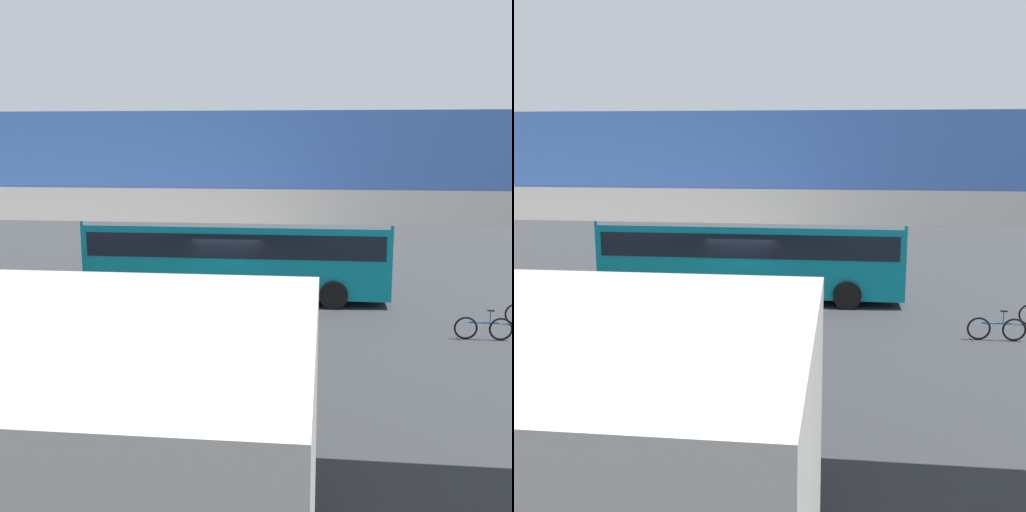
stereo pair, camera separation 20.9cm
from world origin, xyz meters
The scene contains 8 objects.
ground centered at (0.00, 0.00, 0.00)m, with size 80.00×80.00×0.00m, color #2D3033.
city_bus centered at (-0.24, -0.54, 1.88)m, with size 11.54×2.85×3.15m.
bicycle_blue centered at (-8.47, 3.86, 0.37)m, with size 1.77×0.44×0.96m.
pedestrian centered at (-0.95, 4.09, 0.89)m, with size 0.38×0.38×1.79m.
lane_dash_leftmost centered at (-4.00, -2.59, 0.00)m, with size 2.00×0.20×0.01m, color silver.
lane_dash_left centered at (0.00, -2.59, 0.00)m, with size 2.00×0.20×0.01m, color silver.
lane_dash_centre centered at (4.00, -2.59, 0.00)m, with size 2.00×0.20×0.01m, color silver.
pedestrian_overpass centered at (0.00, 12.87, 4.85)m, with size 30.89×2.60×6.52m.
Camera 2 is at (-3.74, 23.16, 6.15)m, focal length 44.34 mm.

